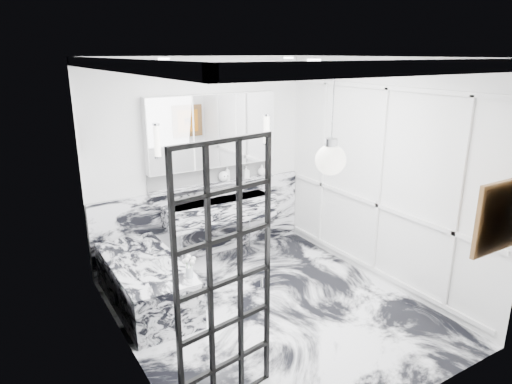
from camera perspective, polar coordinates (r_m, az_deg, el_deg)
floor at (r=5.43m, az=2.05°, el=-14.57°), size 3.60×3.60×0.00m
ceiling at (r=4.62m, az=2.43°, el=16.49°), size 3.60×3.60×0.00m
wall_back at (r=6.36m, az=-6.84°, el=3.82°), size 3.60×0.00×3.60m
wall_front at (r=3.59m, az=18.55°, el=-7.65°), size 3.60×0.00×3.60m
wall_left at (r=4.21m, az=-16.23°, el=-3.72°), size 0.00×3.60×3.60m
wall_right at (r=5.85m, az=15.37°, el=2.15°), size 0.00×3.60×3.60m
marble_clad_back at (r=6.59m, az=-6.48°, el=-3.64°), size 3.18×0.05×1.05m
marble_clad_left at (r=4.24m, az=-15.97°, el=-4.45°), size 0.02×3.56×2.68m
panel_molding at (r=5.86m, az=15.16°, el=1.18°), size 0.03×3.40×2.30m
soap_bottle_a at (r=6.48m, az=-3.60°, el=2.30°), size 0.09×0.09×0.21m
soap_bottle_b at (r=6.63m, az=-1.26°, el=2.51°), size 0.09×0.09×0.18m
soap_bottle_c at (r=6.77m, az=0.73°, el=2.76°), size 0.15×0.15×0.16m
face_pot at (r=6.47m, az=-4.07°, el=1.97°), size 0.15×0.15×0.15m
amber_bottle at (r=6.50m, az=-3.62°, el=1.82°), size 0.04×0.04×0.10m
flower_vase at (r=4.97m, az=-8.32°, el=-9.87°), size 0.08×0.08×0.12m
crittall_door at (r=3.64m, az=-3.83°, el=-11.21°), size 0.88×0.18×2.24m
artwork at (r=4.53m, az=28.15°, el=-2.73°), size 0.56×0.05×0.56m
pendant_light at (r=3.64m, az=9.30°, el=3.97°), size 0.24×0.24×0.24m
trough_sink at (r=6.40m, az=-4.48°, el=-2.28°), size 1.60×0.45×0.30m
ledge at (r=6.44m, az=-5.22°, el=0.99°), size 1.90×0.14×0.04m
subway_tile at (r=6.46m, az=-5.50°, el=2.27°), size 1.90×0.03×0.23m
mirror_cabinet at (r=6.28m, az=-5.43°, el=7.59°), size 1.90×0.16×1.00m
sconce_left at (r=5.88m, az=-12.21°, el=6.25°), size 0.07×0.07×0.40m
sconce_right at (r=6.60m, az=1.40°, el=7.78°), size 0.07×0.07×0.40m
bathtub at (r=5.56m, az=-13.58°, el=-10.98°), size 0.75×1.65×0.55m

